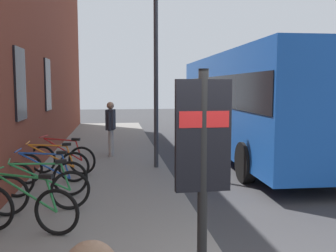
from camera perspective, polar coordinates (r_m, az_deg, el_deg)
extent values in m
plane|color=#38383A|center=(9.89, 6.46, -7.81)|extent=(60.00, 60.00, 0.00)
cube|color=gray|center=(11.54, -9.51, -5.56)|extent=(24.00, 3.50, 0.12)
cube|color=brown|center=(12.70, -19.35, 15.01)|extent=(22.00, 0.60, 8.84)
cube|color=black|center=(9.04, -21.28, 5.88)|extent=(0.90, 0.06, 1.60)
cube|color=black|center=(12.48, -17.58, 5.92)|extent=(0.90, 0.06, 1.60)
torus|color=black|center=(6.06, -16.32, -12.27)|extent=(0.28, 0.70, 0.72)
cylinder|color=#267F3F|center=(6.21, -20.59, -9.31)|extent=(0.35, 0.98, 0.58)
cylinder|color=#267F3F|center=(6.19, -21.28, -7.00)|extent=(0.30, 0.82, 0.09)
cylinder|color=#267F3F|center=(6.02, -17.04, -9.92)|extent=(0.09, 0.19, 0.51)
cube|color=black|center=(5.98, -17.77, -7.18)|extent=(0.16, 0.22, 0.06)
torus|color=black|center=(7.19, -22.91, -9.60)|extent=(0.20, 0.72, 0.72)
torus|color=black|center=(7.20, -14.43, -9.29)|extent=(0.20, 0.72, 0.72)
cylinder|color=#267F3F|center=(7.11, -18.53, -7.32)|extent=(0.24, 1.00, 0.58)
cylinder|color=#267F3F|center=(7.05, -19.21, -5.37)|extent=(0.21, 0.84, 0.09)
cylinder|color=#267F3F|center=(7.13, -15.08, -7.38)|extent=(0.07, 0.19, 0.51)
cube|color=black|center=(7.06, -15.76, -5.12)|extent=(0.14, 0.22, 0.06)
cylinder|color=#267F3F|center=(7.05, -22.70, -4.88)|extent=(0.48, 0.12, 0.02)
torus|color=black|center=(8.29, -21.71, -7.51)|extent=(0.08, 0.72, 0.72)
torus|color=black|center=(8.07, -14.45, -7.62)|extent=(0.08, 0.72, 0.72)
cylinder|color=#1E4CA5|center=(8.10, -18.02, -5.69)|extent=(0.06, 1.02, 0.58)
cylinder|color=#1E4CA5|center=(8.07, -18.60, -3.95)|extent=(0.06, 0.85, 0.09)
cylinder|color=#1E4CA5|center=(8.03, -15.03, -5.88)|extent=(0.04, 0.19, 0.51)
cube|color=black|center=(7.99, -15.61, -3.84)|extent=(0.11, 0.20, 0.06)
cylinder|color=#1E4CA5|center=(8.16, -21.54, -3.41)|extent=(0.48, 0.04, 0.02)
torus|color=black|center=(9.30, -20.41, -6.01)|extent=(0.09, 0.72, 0.72)
torus|color=black|center=(9.18, -13.91, -5.97)|extent=(0.09, 0.72, 0.72)
cylinder|color=orange|center=(9.17, -17.08, -4.32)|extent=(0.08, 1.02, 0.58)
cylinder|color=orange|center=(9.14, -17.60, -2.78)|extent=(0.07, 0.85, 0.09)
cylinder|color=orange|center=(9.13, -14.42, -4.44)|extent=(0.04, 0.19, 0.51)
cube|color=black|center=(9.09, -14.94, -2.65)|extent=(0.11, 0.20, 0.06)
cylinder|color=orange|center=(9.19, -20.24, -2.35)|extent=(0.48, 0.05, 0.02)
torus|color=black|center=(10.31, -18.26, -4.79)|extent=(0.25, 0.71, 0.72)
torus|color=black|center=(9.90, -12.76, -5.07)|extent=(0.25, 0.71, 0.72)
cylinder|color=#B21E1E|center=(10.04, -15.48, -3.40)|extent=(0.31, 0.99, 0.58)
cylinder|color=#B21E1E|center=(10.03, -15.91, -1.97)|extent=(0.26, 0.83, 0.09)
cylinder|color=#B21E1E|center=(9.88, -13.20, -3.63)|extent=(0.08, 0.19, 0.51)
cube|color=black|center=(9.87, -13.65, -1.95)|extent=(0.15, 0.22, 0.06)
cylinder|color=#B21E1E|center=(10.20, -18.11, -1.49)|extent=(0.47, 0.15, 0.02)
cylinder|color=black|center=(3.84, 5.19, -9.64)|extent=(0.10, 0.10, 2.40)
cube|color=black|center=(3.73, 5.27, -1.48)|extent=(0.10, 0.55, 1.10)
cube|color=red|center=(3.71, 5.29, 1.05)|extent=(0.11, 0.50, 0.16)
cube|color=#1951B2|center=(12.92, 12.06, 3.62)|extent=(10.56, 2.75, 3.00)
cube|color=black|center=(12.91, 12.10, 5.22)|extent=(10.35, 2.78, 0.90)
cylinder|color=black|center=(9.52, 11.48, -5.36)|extent=(1.01, 0.27, 1.00)
cylinder|color=black|center=(16.58, 12.19, -0.57)|extent=(1.01, 0.27, 1.00)
cylinder|color=black|center=(15.97, 4.01, -0.70)|extent=(1.01, 0.27, 1.00)
cylinder|color=#B2A599|center=(12.43, -8.47, -2.44)|extent=(0.12, 0.12, 0.85)
cylinder|color=#B2A599|center=(12.26, -8.61, -2.56)|extent=(0.12, 0.12, 0.85)
cube|color=#26262D|center=(12.26, -8.59, 0.96)|extent=(0.53, 0.32, 0.64)
sphere|color=tan|center=(12.23, -8.63, 3.04)|extent=(0.23, 0.23, 0.23)
cylinder|color=#26262D|center=(12.53, -8.38, 0.88)|extent=(0.10, 0.10, 0.57)
cylinder|color=#26262D|center=(11.99, -8.81, 0.64)|extent=(0.10, 0.10, 0.57)
cylinder|color=#333338|center=(10.39, -1.81, 6.12)|extent=(0.12, 0.12, 4.52)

